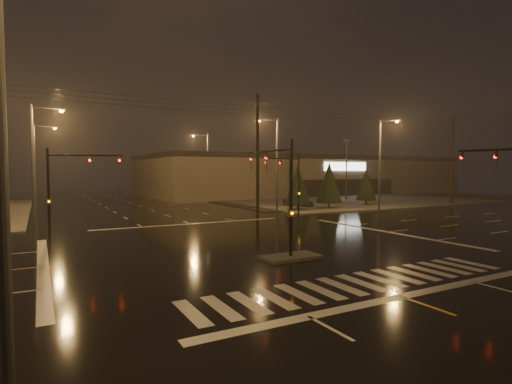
{
  "coord_description": "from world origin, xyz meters",
  "views": [
    {
      "loc": [
        -11.06,
        -20.65,
        4.4
      ],
      "look_at": [
        1.73,
        2.83,
        3.0
      ],
      "focal_mm": 28.0,
      "sensor_mm": 36.0,
      "label": 1
    }
  ],
  "objects": [
    {
      "name": "streetlight_4",
      "position": [
        11.18,
        36.0,
        5.8
      ],
      "size": [
        2.77,
        0.32,
        10.0
      ],
      "color": "#38383A",
      "rests_on": "ground"
    },
    {
      "name": "streetlight_0",
      "position": [
        -11.18,
        -15.0,
        5.8
      ],
      "size": [
        2.77,
        0.32,
        10.0
      ],
      "color": "#38383A",
      "rests_on": "ground"
    },
    {
      "name": "median_island",
      "position": [
        0.0,
        -4.0,
        0.07
      ],
      "size": [
        3.0,
        1.6,
        0.15
      ],
      "primitive_type": "cube",
      "color": "#47443F",
      "rests_on": "ground"
    },
    {
      "name": "conifer_0",
      "position": [
        14.22,
        16.07,
        2.94
      ],
      "size": [
        2.87,
        2.87,
        5.19
      ],
      "color": "black",
      "rests_on": "ground"
    },
    {
      "name": "conifer_2",
      "position": [
        25.75,
        17.38,
        2.69
      ],
      "size": [
        2.55,
        2.55,
        4.69
      ],
      "color": "black",
      "rests_on": "ground"
    },
    {
      "name": "stop_bar_near",
      "position": [
        0.0,
        -11.0,
        0.01
      ],
      "size": [
        16.0,
        0.5,
        0.01
      ],
      "primitive_type": "cube",
      "color": "beige",
      "rests_on": "ground"
    },
    {
      "name": "crosswalk",
      "position": [
        0.0,
        -9.0,
        0.01
      ],
      "size": [
        15.0,
        2.6,
        0.01
      ],
      "primitive_type": "cube",
      "color": "beige",
      "rests_on": "ground"
    },
    {
      "name": "signal_mast_ne",
      "position": [
        9.5,
        10.14,
        3.79
      ],
      "size": [
        4.84,
        1.86,
        6.0
      ],
      "color": "black",
      "rests_on": "ground"
    },
    {
      "name": "signal_mast_median",
      "position": [
        0.0,
        -3.07,
        3.75
      ],
      "size": [
        0.25,
        4.59,
        6.0
      ],
      "color": "black",
      "rests_on": "ground"
    },
    {
      "name": "signal_mast_nw",
      "position": [
        -9.5,
        10.14,
        3.79
      ],
      "size": [
        4.84,
        1.86,
        6.0
      ],
      "color": "black",
      "rests_on": "ground"
    },
    {
      "name": "streetlight_1",
      "position": [
        -11.18,
        18.0,
        5.8
      ],
      "size": [
        2.77,
        0.32,
        10.0
      ],
      "color": "#38383A",
      "rests_on": "ground"
    },
    {
      "name": "streetlight_3",
      "position": [
        11.18,
        16.0,
        5.8
      ],
      "size": [
        2.77,
        0.32,
        10.0
      ],
      "color": "#38383A",
      "rests_on": "ground"
    },
    {
      "name": "streetlight_2",
      "position": [
        -11.18,
        34.0,
        5.8
      ],
      "size": [
        2.77,
        0.32,
        10.0
      ],
      "color": "#38383A",
      "rests_on": "ground"
    },
    {
      "name": "ground",
      "position": [
        0.0,
        0.0,
        0.0
      ],
      "size": [
        140.0,
        140.0,
        0.0
      ],
      "primitive_type": "plane",
      "color": "black",
      "rests_on": "ground"
    },
    {
      "name": "parking_lot",
      "position": [
        35.0,
        28.0,
        0.04
      ],
      "size": [
        50.0,
        24.0,
        0.08
      ],
      "primitive_type": "cube",
      "color": "black",
      "rests_on": "ground"
    },
    {
      "name": "car_parked",
      "position": [
        16.97,
        19.92,
        0.67
      ],
      "size": [
        2.69,
        4.25,
        1.35
      ],
      "primitive_type": "imported",
      "rotation": [
        0.0,
        0.0,
        0.3
      ],
      "color": "black",
      "rests_on": "ground"
    },
    {
      "name": "sidewalk_ne",
      "position": [
        30.0,
        30.0,
        0.06
      ],
      "size": [
        36.0,
        36.0,
        0.12
      ],
      "primitive_type": "cube",
      "color": "#47443F",
      "rests_on": "ground"
    },
    {
      "name": "conifer_1",
      "position": [
        18.72,
        16.14,
        3.08
      ],
      "size": [
        3.05,
        3.05,
        5.46
      ],
      "color": "black",
      "rests_on": "ground"
    },
    {
      "name": "utility_pole_1",
      "position": [
        8.0,
        14.0,
        6.13
      ],
      "size": [
        2.2,
        0.32,
        12.0
      ],
      "color": "black",
      "rests_on": "ground"
    },
    {
      "name": "stop_bar_far",
      "position": [
        0.0,
        11.0,
        0.01
      ],
      "size": [
        16.0,
        0.5,
        0.01
      ],
      "primitive_type": "cube",
      "color": "beige",
      "rests_on": "ground"
    },
    {
      "name": "retail_building",
      "position": [
        35.0,
        45.99,
        3.84
      ],
      "size": [
        60.2,
        28.3,
        7.2
      ],
      "color": "#705F50",
      "rests_on": "ground"
    },
    {
      "name": "streetlight_6",
      "position": [
        22.0,
        11.18,
        5.8
      ],
      "size": [
        0.32,
        2.77,
        10.0
      ],
      "color": "#38383A",
      "rests_on": "ground"
    },
    {
      "name": "utility_pole_2",
      "position": [
        38.0,
        14.0,
        6.13
      ],
      "size": [
        2.2,
        0.32,
        12.0
      ],
      "color": "black",
      "rests_on": "ground"
    }
  ]
}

